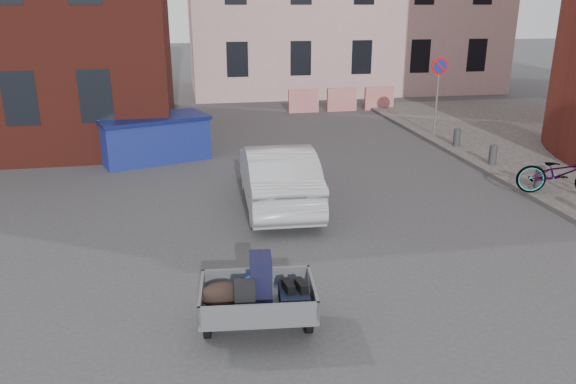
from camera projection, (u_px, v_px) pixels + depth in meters
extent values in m
plane|color=#38383A|center=(343.00, 274.00, 9.82)|extent=(120.00, 120.00, 0.00)
cylinder|color=gray|center=(437.00, 97.00, 19.26)|extent=(0.07, 0.07, 2.60)
cylinder|color=red|center=(440.00, 66.00, 18.90)|extent=(0.60, 0.03, 0.60)
cylinder|color=navy|center=(440.00, 66.00, 18.88)|extent=(0.44, 0.03, 0.44)
cylinder|color=#3A3A3D|center=(539.00, 177.00, 13.91)|extent=(0.22, 0.22, 0.55)
cylinder|color=#3A3A3D|center=(493.00, 155.00, 15.96)|extent=(0.22, 0.22, 0.55)
cylinder|color=#3A3A3D|center=(457.00, 137.00, 18.00)|extent=(0.22, 0.22, 0.55)
cube|color=red|center=(303.00, 101.00, 24.06)|extent=(1.30, 0.18, 1.00)
cube|color=red|center=(342.00, 100.00, 24.36)|extent=(1.30, 0.18, 1.00)
cube|color=red|center=(379.00, 98.00, 24.66)|extent=(1.30, 0.18, 1.00)
cylinder|color=black|center=(207.00, 323.00, 7.92)|extent=(0.14, 0.45, 0.44)
cylinder|color=black|center=(308.00, 318.00, 8.04)|extent=(0.14, 0.45, 0.44)
cube|color=slate|center=(258.00, 305.00, 7.91)|extent=(1.70, 1.25, 0.08)
cube|color=slate|center=(202.00, 296.00, 7.78)|extent=(0.15, 1.10, 0.28)
cube|color=slate|center=(313.00, 292.00, 7.91)|extent=(0.15, 1.10, 0.28)
cube|color=slate|center=(256.00, 277.00, 8.35)|extent=(1.60, 0.20, 0.28)
cube|color=slate|center=(259.00, 314.00, 7.35)|extent=(1.60, 0.20, 0.28)
cube|color=slate|center=(256.00, 279.00, 8.78)|extent=(0.15, 0.70, 0.06)
cube|color=#171838|center=(261.00, 279.00, 7.83)|extent=(0.34, 0.48, 0.70)
cube|color=black|center=(294.00, 297.00, 7.80)|extent=(0.46, 0.64, 0.25)
ellipsoid|color=black|center=(222.00, 295.00, 7.75)|extent=(0.63, 0.42, 0.36)
cube|color=black|center=(245.00, 297.00, 7.57)|extent=(0.30, 0.21, 0.48)
ellipsoid|color=blue|center=(253.00, 284.00, 8.18)|extent=(0.39, 0.33, 0.24)
cube|color=black|center=(288.00, 287.00, 7.69)|extent=(0.15, 0.28, 0.13)
cube|color=black|center=(301.00, 286.00, 7.70)|extent=(0.15, 0.28, 0.13)
cube|color=navy|center=(154.00, 140.00, 16.76)|extent=(3.37, 2.42, 1.22)
cube|color=navy|center=(152.00, 118.00, 16.55)|extent=(3.50, 2.55, 0.10)
imported|color=#ADAFB4|center=(278.00, 175.00, 12.99)|extent=(1.71, 4.44, 1.44)
imported|color=black|center=(561.00, 173.00, 13.39)|extent=(2.14, 1.38, 1.06)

